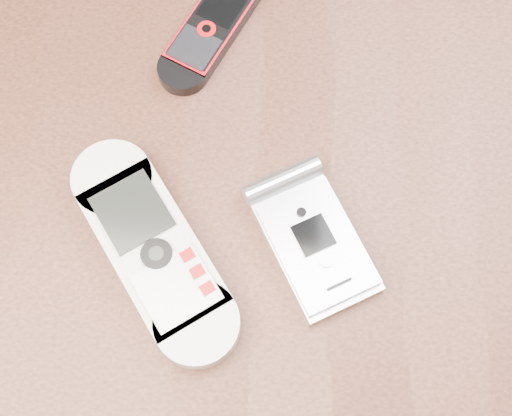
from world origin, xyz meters
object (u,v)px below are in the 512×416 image
(nokia_white, at_px, (154,250))
(nokia_black_red, at_px, (212,27))
(table, at_px, (250,254))
(motorola_razr, at_px, (315,242))

(nokia_white, bearing_deg, nokia_black_red, 47.32)
(table, relative_size, nokia_white, 6.73)
(nokia_white, height_order, nokia_black_red, nokia_white)
(nokia_black_red, bearing_deg, nokia_white, -72.31)
(table, relative_size, motorola_razr, 10.63)
(table, xyz_separation_m, nokia_black_red, (-0.03, 0.15, 0.11))
(nokia_white, xyz_separation_m, motorola_razr, (0.11, 0.01, -0.00))
(nokia_white, bearing_deg, table, -6.44)
(nokia_white, height_order, motorola_razr, nokia_white)
(motorola_razr, bearing_deg, nokia_white, 157.70)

